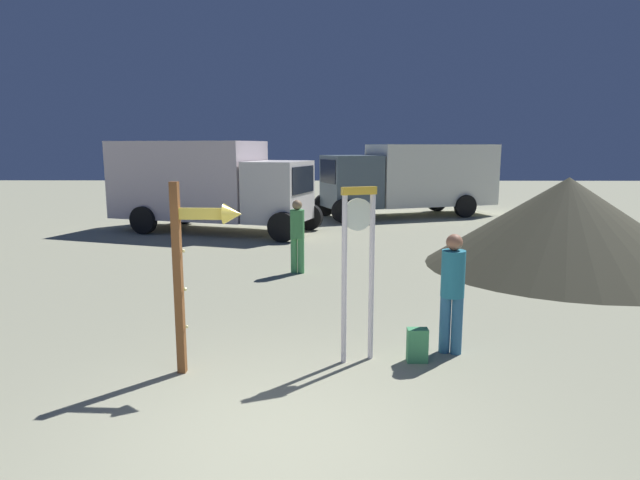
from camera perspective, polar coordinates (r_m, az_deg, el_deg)
name	(u,v)px	position (r m, az deg, el deg)	size (l,w,h in m)	color
ground_plane	(278,444)	(5.59, -4.42, -20.63)	(80.00, 80.00, 0.00)	gray
standing_clock	(358,256)	(7.05, 4.03, -1.65)	(0.47, 0.24, 2.32)	silver
arrow_sign	(198,252)	(6.76, -12.70, -1.20)	(0.87, 0.26, 2.41)	brown
person_near_clock	(452,288)	(7.61, 13.77, -4.89)	(0.32, 0.32, 1.67)	#316891
backpack	(417,345)	(7.43, 10.20, -10.87)	(0.27, 0.20, 0.46)	#42965D
person_distant	(297,233)	(12.09, -2.40, 0.79)	(0.32, 0.32, 1.66)	#49A05A
box_truck_near	(206,182)	(18.52, -11.93, 5.95)	(7.20, 4.44, 2.99)	silver
box_truck_far	(413,177)	(22.43, 9.76, 6.58)	(7.59, 4.54, 2.89)	white
dome_tent	(566,223)	(13.93, 24.49, 1.67)	(6.43, 6.43, 2.12)	#383727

